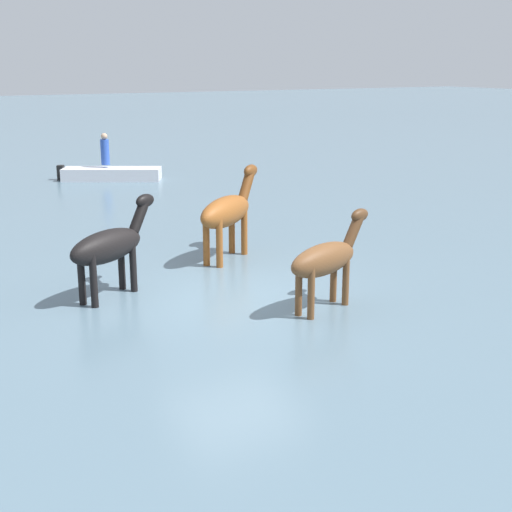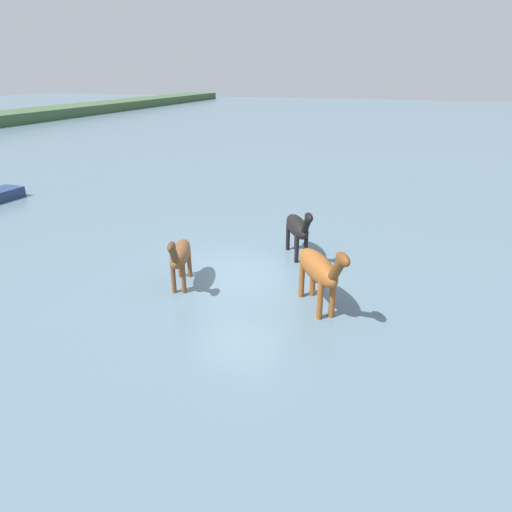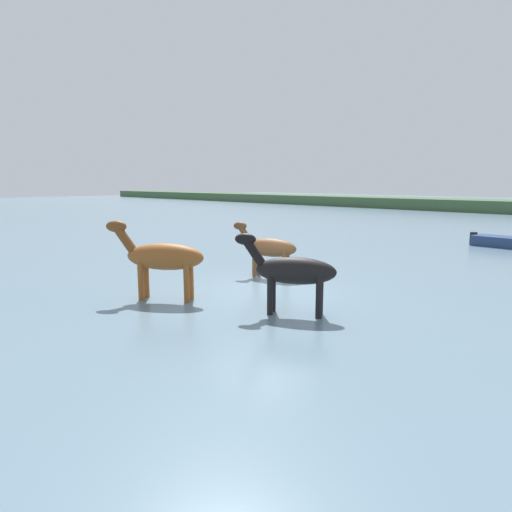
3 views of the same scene
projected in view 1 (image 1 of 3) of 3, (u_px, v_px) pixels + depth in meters
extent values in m
plane|color=slate|center=(235.00, 298.00, 13.56)|extent=(177.29, 177.29, 0.00)
ellipsoid|color=black|center=(107.00, 246.00, 13.31)|extent=(1.85, 1.40, 0.62)
cylinder|color=black|center=(121.00, 264.00, 13.98)|extent=(0.13, 0.13, 1.01)
cylinder|color=black|center=(133.00, 266.00, 13.83)|extent=(0.13, 0.13, 1.01)
cylinder|color=black|center=(82.00, 278.00, 13.07)|extent=(0.13, 0.13, 1.01)
cylinder|color=black|center=(94.00, 281.00, 12.92)|extent=(0.13, 0.13, 1.01)
cylinder|color=black|center=(139.00, 216.00, 14.01)|extent=(0.59, 0.47, 0.67)
ellipsoid|color=black|center=(145.00, 201.00, 14.10)|extent=(0.54, 0.44, 0.27)
ellipsoid|color=brown|center=(226.00, 212.00, 15.89)|extent=(1.98, 1.66, 0.68)
cylinder|color=brown|center=(232.00, 230.00, 16.63)|extent=(0.15, 0.15, 1.11)
cylinder|color=brown|center=(244.00, 231.00, 16.50)|extent=(0.15, 0.15, 1.11)
cylinder|color=brown|center=(206.00, 241.00, 15.58)|extent=(0.15, 0.15, 1.11)
cylinder|color=brown|center=(219.00, 243.00, 15.45)|extent=(0.15, 0.15, 1.11)
cylinder|color=brown|center=(247.00, 185.00, 16.71)|extent=(0.64, 0.55, 0.74)
ellipsoid|color=brown|center=(251.00, 171.00, 16.81)|extent=(0.58, 0.51, 0.30)
ellipsoid|color=brown|center=(323.00, 259.00, 12.67)|extent=(1.78, 1.04, 0.58)
cylinder|color=brown|center=(334.00, 277.00, 13.25)|extent=(0.13, 0.13, 0.95)
cylinder|color=brown|center=(346.00, 280.00, 13.07)|extent=(0.13, 0.13, 0.95)
cylinder|color=brown|center=(299.00, 290.00, 12.52)|extent=(0.13, 0.13, 0.95)
cylinder|color=brown|center=(311.00, 293.00, 12.33)|extent=(0.13, 0.13, 0.95)
cylinder|color=#50311A|center=(354.00, 230.00, 13.22)|extent=(0.56, 0.36, 0.63)
ellipsoid|color=#50311A|center=(360.00, 215.00, 13.28)|extent=(0.51, 0.34, 0.25)
cube|color=silver|center=(112.00, 176.00, 27.04)|extent=(3.71, 2.64, 0.61)
cube|color=black|center=(61.00, 174.00, 27.01)|extent=(0.34, 0.36, 0.66)
cylinder|color=#2D51B2|center=(105.00, 152.00, 26.95)|extent=(0.32, 0.32, 0.95)
sphere|color=tan|center=(104.00, 136.00, 26.79)|extent=(0.24, 0.24, 0.24)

